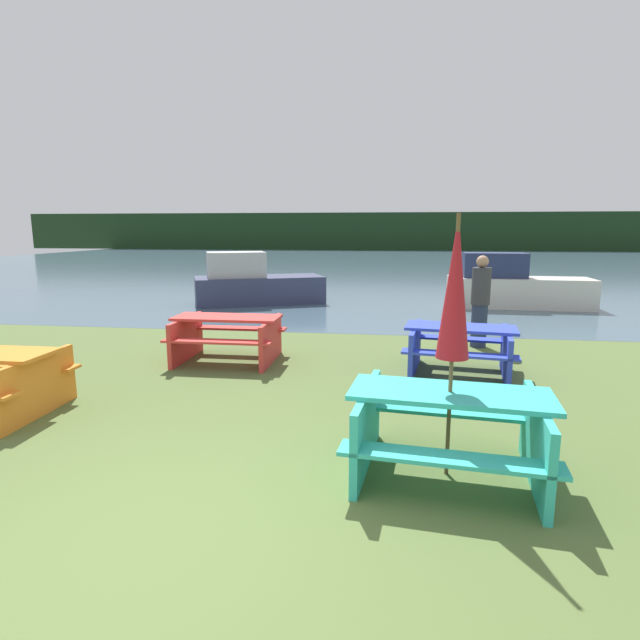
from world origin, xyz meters
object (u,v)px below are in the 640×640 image
picnic_table_red (228,334)px  boat_second (513,287)px  picnic_table_teal (448,425)px  boat (254,284)px  person (480,301)px  picnic_table_blue (460,345)px  umbrella_crimson (455,289)px

picnic_table_red → boat_second: (6.27, 6.90, 0.11)m
picnic_table_teal → picnic_table_red: (-3.24, 3.60, 0.00)m
boat → person: size_ratio=2.35×
boat → boat_second: 7.59m
boat_second → picnic_table_teal: bearing=-103.8°
picnic_table_red → picnic_table_blue: bearing=-4.3°
boat → picnic_table_blue: bearing=-76.6°
picnic_table_red → person: 4.73m
person → umbrella_crimson: bearing=-102.6°
picnic_table_blue → boat: 8.60m
picnic_table_teal → boat: size_ratio=0.47×
picnic_table_red → boat: boat is taller
person → picnic_table_blue: bearing=-107.8°
picnic_table_red → boat_second: boat_second is taller
umbrella_crimson → boat: umbrella_crimson is taller
umbrella_crimson → person: umbrella_crimson is taller
boat → picnic_table_teal: bearing=-89.0°
person → boat_second: bearing=70.5°
umbrella_crimson → boat: (-4.56, 10.23, -1.13)m
picnic_table_teal → picnic_table_blue: (0.55, 3.32, -0.01)m
boat_second → person: (-1.86, -5.26, 0.29)m
picnic_table_blue → picnic_table_red: (-3.79, 0.29, 0.02)m
picnic_table_blue → boat_second: (2.48, 7.19, 0.13)m
picnic_table_blue → umbrella_crimson: (-0.55, -3.32, 1.25)m
boat → person: 7.60m
picnic_table_teal → boat_second: (3.03, 10.51, 0.11)m
picnic_table_blue → boat: size_ratio=0.45×
picnic_table_red → boat: (-1.31, 6.63, 0.11)m
boat → boat_second: bearing=-21.0°
person → picnic_table_teal: bearing=-102.6°
picnic_table_teal → person: person is taller
picnic_table_teal → person: size_ratio=1.11×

